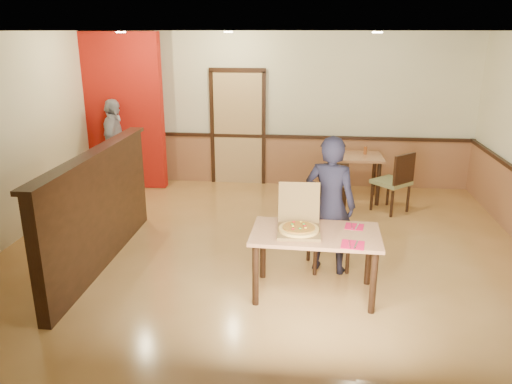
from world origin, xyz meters
TOP-DOWN VIEW (x-y plane):
  - floor at (0.00, 0.00)m, footprint 7.00×7.00m
  - ceiling at (0.00, 0.00)m, footprint 7.00×7.00m
  - wall_back at (0.00, 3.50)m, footprint 7.00×0.00m
  - wainscot_back at (0.00, 3.47)m, footprint 7.00×0.04m
  - chair_rail_back at (0.00, 3.45)m, footprint 7.00×0.06m
  - back_door at (-0.80, 3.46)m, footprint 0.90×0.06m
  - booth_partition at (-2.00, -0.20)m, footprint 0.20×3.10m
  - red_accent_panel at (-2.90, 3.00)m, footprint 1.60×0.20m
  - spot_a at (-2.30, 1.80)m, footprint 0.14×0.14m
  - spot_b at (-0.80, 2.50)m, footprint 0.14×0.14m
  - spot_c at (1.40, 1.50)m, footprint 0.14×0.14m
  - main_table at (0.63, -0.70)m, footprint 1.40×0.83m
  - diner_chair at (0.79, 0.06)m, footprint 0.57×0.57m
  - side_chair_left at (0.96, 2.07)m, footprint 0.42×0.42m
  - side_chair_right at (1.91, 2.08)m, footprint 0.69×0.69m
  - side_table at (1.41, 2.68)m, footprint 0.73×0.73m
  - diner at (0.80, -0.09)m, footprint 0.70×0.56m
  - passerby at (-2.93, 2.72)m, footprint 0.54×1.03m
  - pizza_box at (0.45, -0.70)m, footprint 0.47×0.55m
  - pizza at (0.45, -0.75)m, footprint 0.53×0.53m
  - napkin_near at (1.00, -0.99)m, footprint 0.26×0.26m
  - napkin_far at (1.06, -0.49)m, footprint 0.23×0.23m
  - condiment at (1.49, 2.79)m, footprint 0.05×0.05m

SIDE VIEW (x-z plane):
  - floor at x=0.00m, z-range 0.00..0.00m
  - wainscot_back at x=0.00m, z-range 0.00..0.90m
  - side_chair_left at x=0.96m, z-range 0.04..0.86m
  - diner_chair at x=0.79m, z-range 0.04..1.02m
  - side_chair_right at x=1.91m, z-range 0.05..1.04m
  - side_table at x=1.41m, z-range 0.21..0.99m
  - main_table at x=0.63m, z-range 0.26..1.00m
  - booth_partition at x=-2.00m, z-range 0.01..1.46m
  - napkin_far at x=1.06m, z-range 0.74..0.75m
  - napkin_near at x=1.00m, z-range 0.74..0.75m
  - pizza at x=0.45m, z-range 0.77..0.80m
  - pizza_box at x=0.45m, z-range 0.56..1.04m
  - passerby at x=-2.93m, z-range 0.00..1.67m
  - diner at x=0.80m, z-range 0.00..1.68m
  - condiment at x=1.49m, z-range 0.78..0.92m
  - chair_rail_back at x=0.00m, z-range 0.89..0.95m
  - back_door at x=-0.80m, z-range 0.00..2.10m
  - red_accent_panel at x=-2.90m, z-range 0.01..2.79m
  - wall_back at x=0.00m, z-range -2.10..4.90m
  - spot_a at x=-2.30m, z-range 2.77..2.79m
  - spot_b at x=-0.80m, z-range 2.77..2.79m
  - spot_c at x=1.40m, z-range 2.77..2.79m
  - ceiling at x=0.00m, z-range 2.80..2.80m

